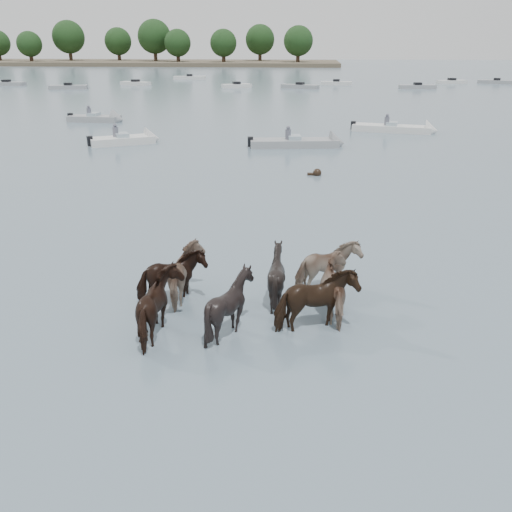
{
  "coord_description": "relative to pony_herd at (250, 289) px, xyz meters",
  "views": [
    {
      "loc": [
        1.97,
        -10.63,
        6.38
      ],
      "look_at": [
        0.74,
        2.61,
        1.1
      ],
      "focal_mm": 38.12,
      "sensor_mm": 36.0,
      "label": 1
    }
  ],
  "objects": [
    {
      "name": "ground",
      "position": [
        -0.69,
        -1.5,
        -0.65
      ],
      "size": [
        400.0,
        400.0,
        0.0
      ],
      "primitive_type": "plane",
      "color": "#4A5D6A",
      "rests_on": "ground"
    },
    {
      "name": "shoreline",
      "position": [
        -70.69,
        148.5,
        -0.15
      ],
      "size": [
        160.0,
        30.0,
        1.0
      ],
      "primitive_type": "cube",
      "color": "#4C4233",
      "rests_on": "ground"
    },
    {
      "name": "pony_herd",
      "position": [
        0.0,
        0.0,
        0.0
      ],
      "size": [
        6.32,
        4.66,
        1.63
      ],
      "color": "black",
      "rests_on": "ground"
    },
    {
      "name": "swimming_pony",
      "position": [
        1.82,
        15.26,
        -0.54
      ],
      "size": [
        0.72,
        0.44,
        0.44
      ],
      "color": "black",
      "rests_on": "ground"
    },
    {
      "name": "motorboat_a",
      "position": [
        -10.26,
        23.44,
        -0.42
      ],
      "size": [
        4.78,
        3.62,
        1.92
      ],
      "rotation": [
        0.0,
        0.0,
        0.51
      ],
      "color": "silver",
      "rests_on": "ground"
    },
    {
      "name": "motorboat_b",
      "position": [
        1.28,
        23.28,
        -0.42
      ],
      "size": [
        6.34,
        2.44,
        1.92
      ],
      "rotation": [
        0.0,
        0.0,
        0.14
      ],
      "color": "gray",
      "rests_on": "ground"
    },
    {
      "name": "motorboat_c",
      "position": [
        8.41,
        29.89,
        -0.42
      ],
      "size": [
        6.45,
        2.93,
        1.92
      ],
      "rotation": [
        0.0,
        0.0,
        -0.22
      ],
      "color": "silver",
      "rests_on": "ground"
    },
    {
      "name": "motorboat_f",
      "position": [
        -15.97,
        33.34,
        -0.42
      ],
      "size": [
        4.97,
        1.93,
        1.92
      ],
      "rotation": [
        0.0,
        0.0,
        -0.07
      ],
      "color": "gray",
      "rests_on": "ground"
    },
    {
      "name": "distant_flotilla",
      "position": [
        -1.83,
        74.93,
        -0.39
      ],
      "size": [
        105.1,
        24.64,
        0.93
      ],
      "color": "silver",
      "rests_on": "ground"
    },
    {
      "name": "treeline",
      "position": [
        -69.58,
        148.95,
        5.79
      ],
      "size": [
        145.43,
        21.31,
        12.02
      ],
      "color": "#382619",
      "rests_on": "ground"
    }
  ]
}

